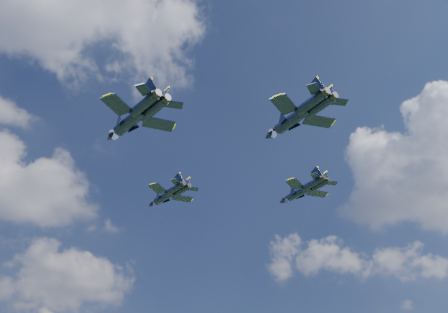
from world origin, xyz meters
TOP-DOWN VIEW (x-y plane):
  - jet_lead at (-10.07, 21.08)m, footprint 10.44×14.23m
  - jet_left at (-24.46, -2.77)m, footprint 13.40×18.16m
  - jet_right at (12.97, 5.31)m, footprint 10.59×14.18m
  - jet_slot at (0.10, -14.07)m, footprint 13.01×17.27m

SIDE VIEW (x-z plane):
  - jet_right at x=12.97m, z-range 55.95..59.29m
  - jet_left at x=-24.46m, z-range 56.45..60.72m
  - jet_slot at x=0.10m, z-range 56.74..60.81m
  - jet_lead at x=-10.07m, z-range 57.57..60.92m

